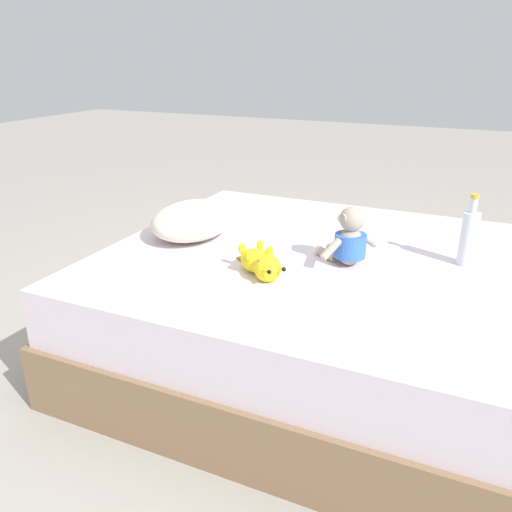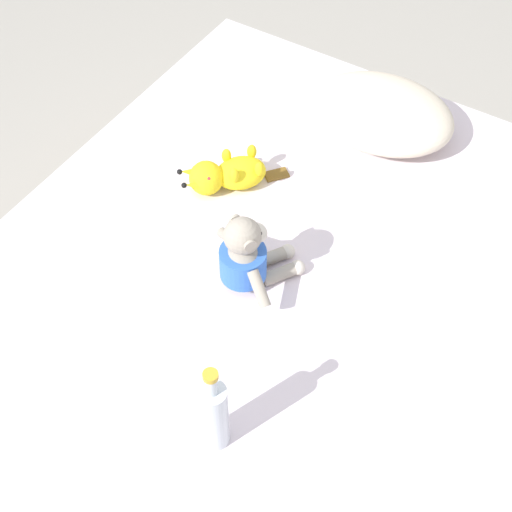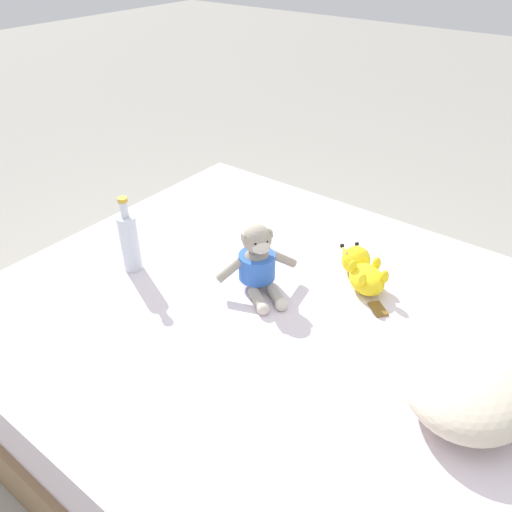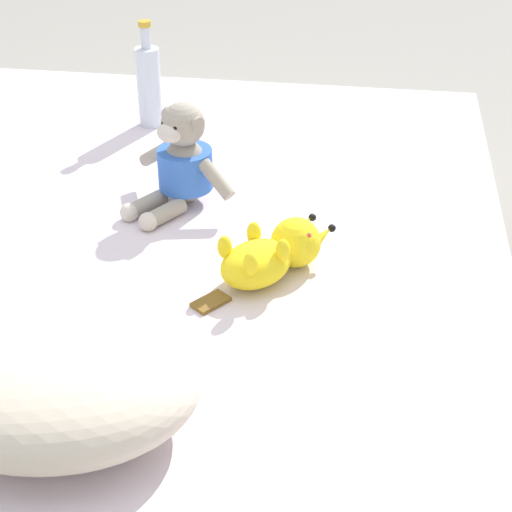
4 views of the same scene
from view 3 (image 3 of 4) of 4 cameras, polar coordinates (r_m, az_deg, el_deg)
The scene contains 6 objects.
ground_plane at distance 1.98m, azimuth 1.52°, elevation -16.77°, with size 16.00×16.00×0.00m, color #9E998E.
bed at distance 1.79m, azimuth 1.64°, elevation -11.86°, with size 1.57×1.81×0.50m.
pillow at distance 1.42m, azimuth 23.44°, elevation -12.27°, with size 0.47×0.37×0.15m.
plush_monkey at distance 1.64m, azimuth 0.23°, elevation -0.87°, with size 0.26×0.25×0.24m.
plush_yellow_creature at distance 1.73m, azimuth 11.99°, elevation -1.61°, with size 0.26×0.28×0.10m.
glass_bottle at distance 1.78m, azimuth -14.21°, elevation 1.64°, with size 0.06×0.06×0.28m.
Camera 3 is at (1.02, 0.72, 1.54)m, focal length 35.13 mm.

